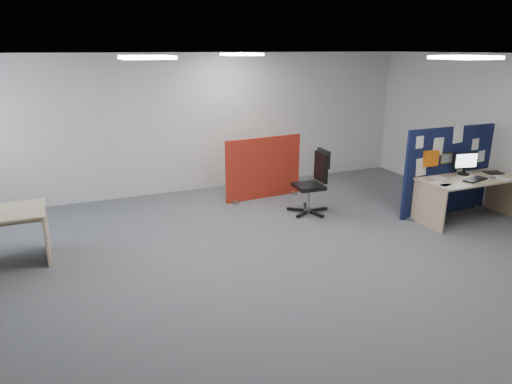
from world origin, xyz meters
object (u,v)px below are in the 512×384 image
object	(u,v)px
navy_divider	(447,171)
monitor_main	(465,162)
main_desk	(467,187)
office_chair	(315,178)
red_divider	(264,169)

from	to	relation	value
navy_divider	monitor_main	size ratio (longest dim) A/B	4.27
main_desk	monitor_main	size ratio (longest dim) A/B	4.03
navy_divider	monitor_main	distance (m)	0.32
monitor_main	main_desk	bearing A→B (deg)	-97.51
navy_divider	main_desk	distance (m)	0.43
main_desk	office_chair	distance (m)	2.53
main_desk	red_divider	bearing A→B (deg)	138.36
monitor_main	red_divider	xyz separation A→B (m)	(-2.72, 2.22, -0.36)
navy_divider	office_chair	world-z (taller)	navy_divider
main_desk	navy_divider	bearing A→B (deg)	108.48
red_divider	main_desk	bearing A→B (deg)	-46.15
navy_divider	office_chair	xyz separation A→B (m)	(-2.07, 0.92, -0.14)
navy_divider	office_chair	bearing A→B (deg)	156.04
navy_divider	red_divider	distance (m)	3.26
monitor_main	office_chair	bearing A→B (deg)	164.45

